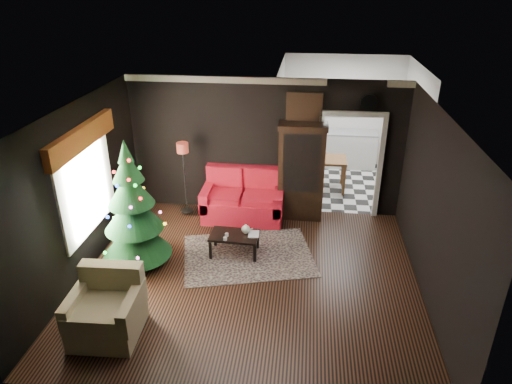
# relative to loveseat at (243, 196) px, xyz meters

# --- Properties ---
(floor) EXTENTS (5.50, 5.50, 0.00)m
(floor) POSITION_rel_loveseat_xyz_m (0.40, -2.05, -0.50)
(floor) COLOR black
(floor) RESTS_ON ground
(ceiling) EXTENTS (5.50, 5.50, 0.00)m
(ceiling) POSITION_rel_loveseat_xyz_m (0.40, -2.05, 2.30)
(ceiling) COLOR white
(ceiling) RESTS_ON ground
(wall_back) EXTENTS (5.50, 0.00, 5.50)m
(wall_back) POSITION_rel_loveseat_xyz_m (0.40, 0.45, 0.90)
(wall_back) COLOR black
(wall_back) RESTS_ON ground
(wall_front) EXTENTS (5.50, 0.00, 5.50)m
(wall_front) POSITION_rel_loveseat_xyz_m (0.40, -4.55, 0.90)
(wall_front) COLOR black
(wall_front) RESTS_ON ground
(wall_left) EXTENTS (0.00, 5.50, 5.50)m
(wall_left) POSITION_rel_loveseat_xyz_m (-2.35, -2.05, 0.90)
(wall_left) COLOR black
(wall_left) RESTS_ON ground
(wall_right) EXTENTS (0.00, 5.50, 5.50)m
(wall_right) POSITION_rel_loveseat_xyz_m (3.15, -2.05, 0.90)
(wall_right) COLOR black
(wall_right) RESTS_ON ground
(doorway) EXTENTS (1.10, 0.10, 2.10)m
(doorway) POSITION_rel_loveseat_xyz_m (2.10, 0.45, 0.55)
(doorway) COLOR white
(doorway) RESTS_ON ground
(left_window) EXTENTS (0.05, 1.60, 1.40)m
(left_window) POSITION_rel_loveseat_xyz_m (-2.31, -1.85, 0.95)
(left_window) COLOR white
(left_window) RESTS_ON wall_left
(valance) EXTENTS (0.12, 2.10, 0.35)m
(valance) POSITION_rel_loveseat_xyz_m (-2.23, -1.85, 1.77)
(valance) COLOR brown
(valance) RESTS_ON wall_left
(kitchen_floor) EXTENTS (3.00, 3.00, 0.00)m
(kitchen_floor) POSITION_rel_loveseat_xyz_m (2.10, 1.95, -0.50)
(kitchen_floor) COLOR white
(kitchen_floor) RESTS_ON ground
(kitchen_window) EXTENTS (0.70, 0.06, 0.70)m
(kitchen_window) POSITION_rel_loveseat_xyz_m (2.10, 3.40, 1.20)
(kitchen_window) COLOR white
(kitchen_window) RESTS_ON ground
(rug) EXTENTS (2.59, 2.15, 0.01)m
(rug) POSITION_rel_loveseat_xyz_m (0.29, -1.40, -0.49)
(rug) COLOR #4E3248
(rug) RESTS_ON ground
(loveseat) EXTENTS (1.70, 0.90, 1.00)m
(loveseat) POSITION_rel_loveseat_xyz_m (0.00, 0.00, 0.00)
(loveseat) COLOR #8F0301
(loveseat) RESTS_ON ground
(curio_cabinet) EXTENTS (0.90, 0.45, 1.90)m
(curio_cabinet) POSITION_rel_loveseat_xyz_m (1.15, 0.22, 0.45)
(curio_cabinet) COLOR black
(curio_cabinet) RESTS_ON ground
(floor_lamp) EXTENTS (0.29, 0.29, 1.51)m
(floor_lamp) POSITION_rel_loveseat_xyz_m (-1.18, -0.00, 0.33)
(floor_lamp) COLOR black
(floor_lamp) RESTS_ON ground
(christmas_tree) EXTENTS (1.55, 1.55, 2.23)m
(christmas_tree) POSITION_rel_loveseat_xyz_m (-1.58, -1.81, 0.55)
(christmas_tree) COLOR black
(christmas_tree) RESTS_ON ground
(armchair) EXTENTS (0.96, 0.96, 0.95)m
(armchair) POSITION_rel_loveseat_xyz_m (-1.39, -3.56, -0.04)
(armchair) COLOR tan
(armchair) RESTS_ON ground
(coffee_table) EXTENTS (0.87, 0.54, 0.38)m
(coffee_table) POSITION_rel_loveseat_xyz_m (0.04, -1.36, -0.30)
(coffee_table) COLOR black
(coffee_table) RESTS_ON rug
(teapot) EXTENTS (0.21, 0.21, 0.17)m
(teapot) POSITION_rel_loveseat_xyz_m (0.23, -1.29, -0.02)
(teapot) COLOR beige
(teapot) RESTS_ON coffee_table
(cup_a) EXTENTS (0.07, 0.07, 0.06)m
(cup_a) POSITION_rel_loveseat_xyz_m (-0.09, -1.42, -0.08)
(cup_a) COLOR white
(cup_a) RESTS_ON coffee_table
(cup_b) EXTENTS (0.08, 0.08, 0.06)m
(cup_b) POSITION_rel_loveseat_xyz_m (-0.09, -1.56, -0.08)
(cup_b) COLOR silver
(cup_b) RESTS_ON coffee_table
(book) EXTENTS (0.19, 0.03, 0.25)m
(book) POSITION_rel_loveseat_xyz_m (0.29, -1.33, 0.02)
(book) COLOR tan
(book) RESTS_ON coffee_table
(wall_clock) EXTENTS (0.32, 0.32, 0.06)m
(wall_clock) POSITION_rel_loveseat_xyz_m (2.35, 0.40, 1.88)
(wall_clock) COLOR white
(wall_clock) RESTS_ON wall_back
(painting) EXTENTS (0.62, 0.05, 0.52)m
(painting) POSITION_rel_loveseat_xyz_m (1.15, 0.41, 1.75)
(painting) COLOR tan
(painting) RESTS_ON wall_back
(kitchen_counter) EXTENTS (1.80, 0.60, 0.90)m
(kitchen_counter) POSITION_rel_loveseat_xyz_m (2.10, 3.15, -0.05)
(kitchen_counter) COLOR silver
(kitchen_counter) RESTS_ON ground
(kitchen_table) EXTENTS (0.70, 0.70, 0.75)m
(kitchen_table) POSITION_rel_loveseat_xyz_m (1.80, 1.65, -0.12)
(kitchen_table) COLOR brown
(kitchen_table) RESTS_ON ground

